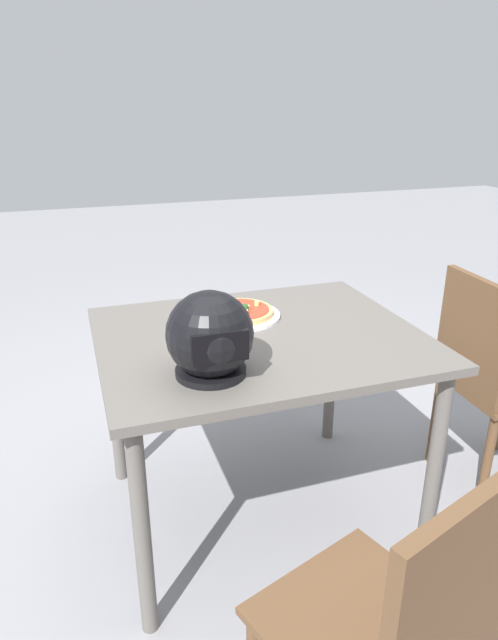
# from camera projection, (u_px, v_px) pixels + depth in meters

# --- Properties ---
(ground_plane) EXTENTS (14.00, 14.00, 0.00)m
(ground_plane) POSITION_uv_depth(u_px,v_px,m) (258.00, 510.00, 2.17)
(ground_plane) COLOR gray
(dining_table) EXTENTS (1.09, 0.89, 0.75)m
(dining_table) POSITION_uv_depth(u_px,v_px,m) (260.00, 358.00, 1.92)
(dining_table) COLOR #5B5651
(dining_table) RESTS_ON ground
(pizza_plate) EXTENTS (0.30, 0.30, 0.01)m
(pizza_plate) POSITION_uv_depth(u_px,v_px,m) (239.00, 316.00, 2.03)
(pizza_plate) COLOR white
(pizza_plate) RESTS_ON dining_table
(pizza) EXTENTS (0.25, 0.25, 0.05)m
(pizza) POSITION_uv_depth(u_px,v_px,m) (239.00, 311.00, 2.02)
(pizza) COLOR tan
(pizza) RESTS_ON pizza_plate
(motorcycle_helmet) EXTENTS (0.25, 0.25, 0.25)m
(motorcycle_helmet) POSITION_uv_depth(u_px,v_px,m) (210.00, 336.00, 1.57)
(motorcycle_helmet) COLOR black
(motorcycle_helmet) RESTS_ON dining_table
(chair_side) EXTENTS (0.42, 0.42, 0.90)m
(chair_side) POSITION_uv_depth(u_px,v_px,m) (488.00, 374.00, 2.15)
(chair_side) COLOR brown
(chair_side) RESTS_ON ground
(chair_far) EXTENTS (0.51, 0.51, 0.90)m
(chair_far) POSITION_uv_depth(u_px,v_px,m) (401.00, 632.00, 1.10)
(chair_far) COLOR brown
(chair_far) RESTS_ON ground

